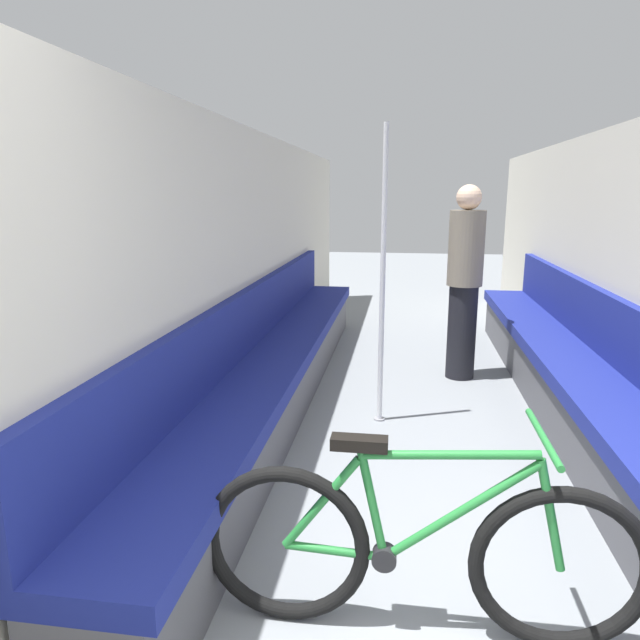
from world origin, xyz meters
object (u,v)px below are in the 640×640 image
(bicycle, at_px, (418,551))
(bench_seat_row_left, at_px, (277,368))
(grab_pole_near, at_px, (383,283))
(bench_seat_row_right, at_px, (575,381))
(passenger_standing, at_px, (464,281))

(bicycle, bearing_deg, bench_seat_row_left, 127.23)
(bench_seat_row_left, distance_m, grab_pole_near, 1.05)
(bench_seat_row_right, bearing_deg, grab_pole_near, -173.75)
(bench_seat_row_left, xyz_separation_m, grab_pole_near, (0.78, -0.15, 0.68))
(bicycle, xyz_separation_m, passenger_standing, (0.43, 3.10, 0.52))
(bench_seat_row_left, height_order, bench_seat_row_right, same)
(bicycle, distance_m, grab_pole_near, 2.13)
(bench_seat_row_left, bearing_deg, grab_pole_near, -10.77)
(bench_seat_row_left, xyz_separation_m, bench_seat_row_right, (2.13, 0.00, 0.00))
(bench_seat_row_right, relative_size, bicycle, 3.42)
(bench_seat_row_left, relative_size, grab_pole_near, 2.69)
(passenger_standing, bearing_deg, bicycle, 47.44)
(bench_seat_row_left, distance_m, bench_seat_row_right, 2.13)
(bench_seat_row_left, relative_size, passenger_standing, 3.30)
(bench_seat_row_left, xyz_separation_m, bicycle, (1.00, -2.17, 0.03))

